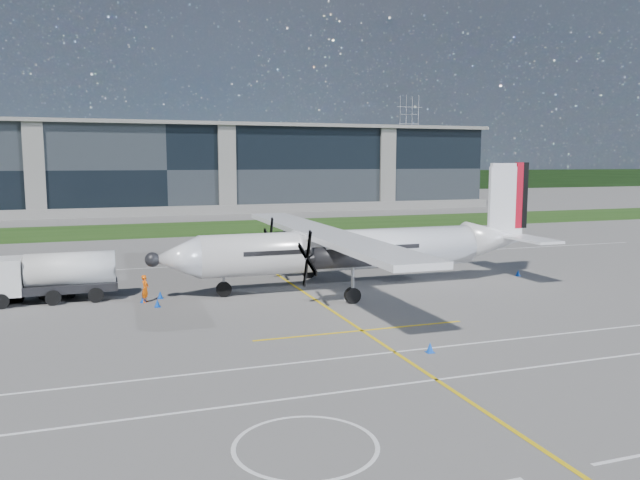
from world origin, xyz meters
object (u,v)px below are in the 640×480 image
(safety_cone_fwd, at_px, (143,299))
(safety_cone_tail, at_px, (518,273))
(pylon_east, at_px, (409,142))
(ground_crew_person, at_px, (145,287))
(turboprop_aircraft, at_px, (357,226))
(baggage_tug, at_px, (58,284))
(safety_cone_stbdwing, at_px, (265,255))
(fuel_tanker_truck, at_px, (41,278))
(safety_cone_portwing, at_px, (430,347))
(safety_cone_nose_stbd, at_px, (160,295))
(safety_cone_nose_port, at_px, (157,303))

(safety_cone_fwd, distance_m, safety_cone_tail, 28.60)
(pylon_east, bearing_deg, ground_crew_person, -122.51)
(turboprop_aircraft, relative_size, baggage_tug, 10.45)
(pylon_east, relative_size, safety_cone_stbdwing, 60.00)
(safety_cone_tail, bearing_deg, fuel_tanker_truck, 176.28)
(ground_crew_person, distance_m, safety_cone_portwing, 19.58)
(baggage_tug, distance_m, safety_cone_nose_stbd, 7.05)
(safety_cone_nose_port, distance_m, safety_cone_stbdwing, 20.52)
(turboprop_aircraft, height_order, baggage_tug, turboprop_aircraft)
(pylon_east, xyz_separation_m, baggage_tug, (-98.03, -141.60, -14.15))
(safety_cone_fwd, height_order, safety_cone_stbdwing, same)
(pylon_east, xyz_separation_m, turboprop_aircraft, (-77.93, -145.24, -10.54))
(fuel_tanker_truck, relative_size, safety_cone_fwd, 16.90)
(pylon_east, bearing_deg, safety_cone_portwing, -116.60)
(pylon_east, height_order, safety_cone_fwd, pylon_east)
(safety_cone_stbdwing, bearing_deg, turboprop_aircraft, -79.52)
(fuel_tanker_truck, xyz_separation_m, ground_crew_person, (6.29, -2.26, -0.56))
(fuel_tanker_truck, bearing_deg, baggage_tug, 59.20)
(turboprop_aircraft, relative_size, ground_crew_person, 14.52)
(turboprop_aircraft, bearing_deg, safety_cone_nose_stbd, 176.53)
(turboprop_aircraft, relative_size, safety_cone_stbdwing, 59.53)
(baggage_tug, distance_m, safety_cone_nose_port, 8.04)
(safety_cone_nose_port, xyz_separation_m, safety_cone_tail, (27.84, 1.58, 0.00))
(safety_cone_nose_stbd, bearing_deg, turboprop_aircraft, -3.47)
(pylon_east, bearing_deg, turboprop_aircraft, -118.22)
(safety_cone_fwd, height_order, safety_cone_portwing, same)
(safety_cone_stbdwing, bearing_deg, safety_cone_portwing, -89.26)
(safety_cone_nose_stbd, xyz_separation_m, safety_cone_nose_port, (-0.37, -2.42, 0.00))
(safety_cone_stbdwing, bearing_deg, safety_cone_nose_port, -122.85)
(safety_cone_nose_port, height_order, safety_cone_portwing, same)
(turboprop_aircraft, distance_m, safety_cone_nose_port, 14.73)
(fuel_tanker_truck, bearing_deg, safety_cone_fwd, -19.98)
(turboprop_aircraft, bearing_deg, fuel_tanker_truck, 173.90)
(pylon_east, height_order, ground_crew_person, pylon_east)
(turboprop_aircraft, xyz_separation_m, ground_crew_person, (-14.64, -0.02, -3.44))
(pylon_east, distance_m, safety_cone_tail, 159.47)
(turboprop_aircraft, xyz_separation_m, safety_cone_nose_stbd, (-13.66, 0.83, -4.21))
(safety_cone_fwd, distance_m, safety_cone_portwing, 19.67)
(fuel_tanker_truck, relative_size, safety_cone_tail, 16.90)
(safety_cone_portwing, bearing_deg, pylon_east, 63.40)
(baggage_tug, bearing_deg, ground_crew_person, -33.93)
(baggage_tug, relative_size, safety_cone_tail, 5.70)
(safety_cone_fwd, distance_m, safety_cone_nose_stbd, 1.40)
(turboprop_aircraft, xyz_separation_m, baggage_tug, (-20.09, 3.64, -3.61))
(baggage_tug, bearing_deg, safety_cone_portwing, -47.19)
(turboprop_aircraft, relative_size, safety_cone_fwd, 59.53)
(safety_cone_nose_port, bearing_deg, safety_cone_fwd, 115.46)
(pylon_east, relative_size, ground_crew_person, 14.64)
(ground_crew_person, xyz_separation_m, safety_cone_portwing, (12.15, -15.33, -0.77))
(safety_cone_portwing, bearing_deg, fuel_tanker_truck, 136.35)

